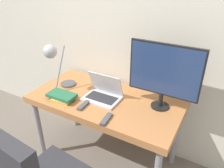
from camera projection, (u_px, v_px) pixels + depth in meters
wall_back at (127, 21)px, 1.92m from camera, size 8.00×0.05×2.60m
desk at (105, 105)px, 1.93m from camera, size 1.31×0.66×0.71m
laptop at (103, 94)px, 1.88m from camera, size 0.31×0.22×0.22m
monitor at (164, 73)px, 1.64m from camera, size 0.56×0.15×0.53m
desk_lamp at (54, 59)px, 1.86m from camera, size 0.14×0.31×0.45m
book_stack at (62, 97)px, 1.87m from camera, size 0.25×0.18×0.05m
tv_remote at (84, 105)px, 1.79m from camera, size 0.05×0.14×0.02m
media_remote at (106, 119)px, 1.62m from camera, size 0.05×0.15×0.02m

